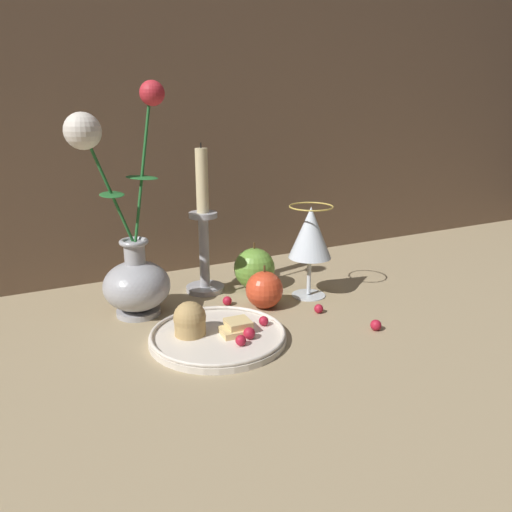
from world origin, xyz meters
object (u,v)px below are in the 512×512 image
wine_glass (310,236)px  apple_near_glass (264,290)px  apple_beside_vase (254,268)px  plate_with_pastries (213,332)px  vase (131,259)px  candlestick (204,235)px

wine_glass → apple_near_glass: size_ratio=2.21×
wine_glass → apple_beside_vase: size_ratio=1.87×
plate_with_pastries → vase: bearing=117.9°
apple_near_glass → wine_glass: bearing=6.8°
wine_glass → apple_beside_vase: wine_glass is taller
plate_with_pastries → apple_beside_vase: apple_beside_vase is taller
vase → plate_with_pastries: size_ratio=1.82×
plate_with_pastries → candlestick: (0.07, 0.21, 0.10)m
plate_with_pastries → candlestick: 0.25m
wine_glass → apple_beside_vase: bearing=130.0°
wine_glass → apple_beside_vase: (-0.07, 0.09, -0.08)m
wine_glass → apple_near_glass: 0.14m
plate_with_pastries → wine_glass: (0.24, 0.09, 0.11)m
vase → apple_near_glass: bearing=-19.0°
apple_beside_vase → plate_with_pastries: bearing=-132.5°
plate_with_pastries → wine_glass: wine_glass is taller
vase → apple_beside_vase: size_ratio=4.16×
wine_glass → apple_near_glass: wine_glass is taller
vase → apple_beside_vase: 0.26m
apple_near_glass → vase: bearing=161.0°
plate_with_pastries → wine_glass: 0.28m
vase → candlestick: vase is taller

